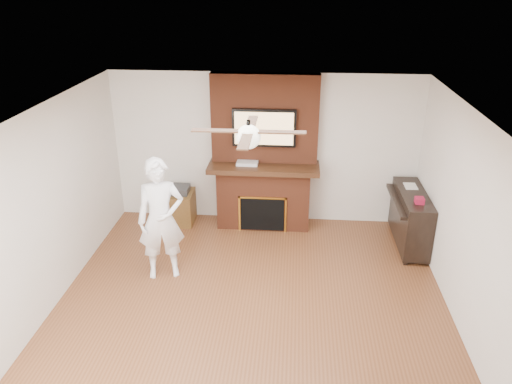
# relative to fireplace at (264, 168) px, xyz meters

# --- Properties ---
(room_shell) EXTENTS (5.36, 5.86, 2.86)m
(room_shell) POSITION_rel_fireplace_xyz_m (0.00, -2.55, 0.25)
(room_shell) COLOR brown
(room_shell) RESTS_ON ground
(fireplace) EXTENTS (1.78, 0.64, 2.50)m
(fireplace) POSITION_rel_fireplace_xyz_m (0.00, 0.00, 0.00)
(fireplace) COLOR brown
(fireplace) RESTS_ON ground
(tv) EXTENTS (1.00, 0.08, 0.60)m
(tv) POSITION_rel_fireplace_xyz_m (0.00, -0.05, 0.68)
(tv) COLOR black
(tv) RESTS_ON fireplace
(ceiling_fan) EXTENTS (1.21, 1.21, 0.31)m
(ceiling_fan) POSITION_rel_fireplace_xyz_m (-0.00, -2.55, 1.34)
(ceiling_fan) COLOR black
(ceiling_fan) RESTS_ON room_shell
(person) EXTENTS (0.72, 0.58, 1.72)m
(person) POSITION_rel_fireplace_xyz_m (-1.28, -1.69, -0.13)
(person) COLOR white
(person) RESTS_ON ground
(side_table) EXTENTS (0.57, 0.57, 0.64)m
(side_table) POSITION_rel_fireplace_xyz_m (-1.47, -0.07, -0.70)
(side_table) COLOR brown
(side_table) RESTS_ON ground
(piano) EXTENTS (0.50, 1.33, 0.96)m
(piano) POSITION_rel_fireplace_xyz_m (2.29, -0.55, -0.53)
(piano) COLOR black
(piano) RESTS_ON ground
(cable_box) EXTENTS (0.35, 0.20, 0.05)m
(cable_box) POSITION_rel_fireplace_xyz_m (-0.26, -0.10, 0.11)
(cable_box) COLOR silver
(cable_box) RESTS_ON fireplace
(candle_orange) EXTENTS (0.07, 0.07, 0.11)m
(candle_orange) POSITION_rel_fireplace_xyz_m (-0.12, -0.18, -0.94)
(candle_orange) COLOR #F6AA1C
(candle_orange) RESTS_ON ground
(candle_cream) EXTENTS (0.08, 0.08, 0.09)m
(candle_cream) POSITION_rel_fireplace_xyz_m (0.05, -0.19, -0.95)
(candle_cream) COLOR #FDF4C9
(candle_cream) RESTS_ON ground
(candle_blue) EXTENTS (0.07, 0.07, 0.09)m
(candle_blue) POSITION_rel_fireplace_xyz_m (0.17, -0.18, -0.95)
(candle_blue) COLOR #2C4885
(candle_blue) RESTS_ON ground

